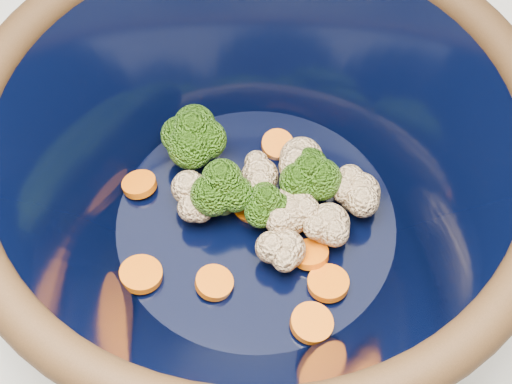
# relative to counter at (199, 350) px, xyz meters

# --- Properties ---
(counter) EXTENTS (1.20, 1.20, 0.90)m
(counter) POSITION_rel_counter_xyz_m (0.00, 0.00, 0.00)
(counter) COLOR silver
(counter) RESTS_ON ground
(mixing_bowl) EXTENTS (0.39, 0.39, 0.16)m
(mixing_bowl) POSITION_rel_counter_xyz_m (0.10, -0.05, 0.54)
(mixing_bowl) COLOR black
(mixing_bowl) RESTS_ON counter
(vegetable_pile) EXTENTS (0.19, 0.16, 0.06)m
(vegetable_pile) POSITION_rel_counter_xyz_m (0.10, -0.04, 0.51)
(vegetable_pile) COLOR #608442
(vegetable_pile) RESTS_ON mixing_bowl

